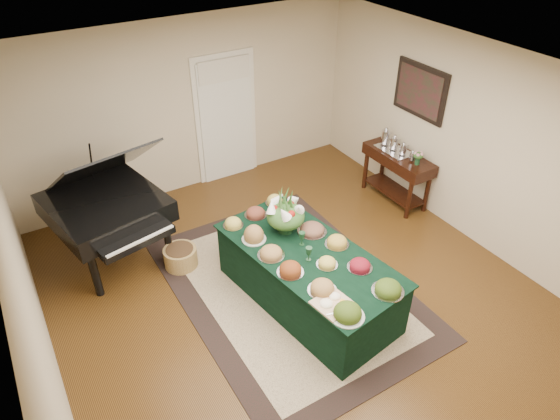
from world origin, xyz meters
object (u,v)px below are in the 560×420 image
buffet_table (307,277)px  mahogany_sideboard (398,165)px  floral_centerpiece (286,212)px  grand_piano (106,206)px

buffet_table → mahogany_sideboard: bearing=25.8°
floral_centerpiece → grand_piano: size_ratio=0.26×
grand_piano → mahogany_sideboard: size_ratio=1.50×
buffet_table → mahogany_sideboard: (2.44, 1.18, 0.24)m
floral_centerpiece → mahogany_sideboard: 2.57m
grand_piano → floral_centerpiece: bearing=-42.0°
mahogany_sideboard → grand_piano: bearing=168.2°
buffet_table → grand_piano: (-1.73, 2.05, 0.43)m
floral_centerpiece → grand_piano: bearing=138.0°
buffet_table → grand_piano: grand_piano is taller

